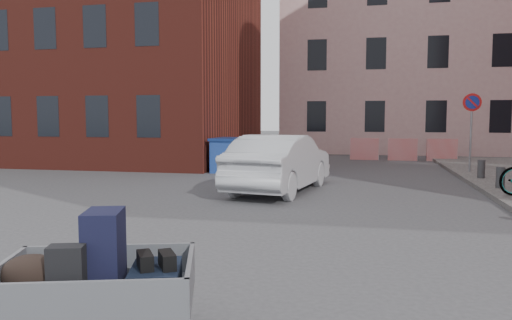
# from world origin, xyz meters

# --- Properties ---
(ground) EXTENTS (120.00, 120.00, 0.00)m
(ground) POSITION_xyz_m (0.00, 0.00, 0.00)
(ground) COLOR #38383A
(ground) RESTS_ON ground
(building_brick) EXTENTS (12.00, 10.00, 14.00)m
(building_brick) POSITION_xyz_m (-9.00, 13.00, 7.00)
(building_brick) COLOR #591E16
(building_brick) RESTS_ON ground
(building_pink) EXTENTS (16.00, 8.00, 14.00)m
(building_pink) POSITION_xyz_m (6.00, 22.00, 7.00)
(building_pink) COLOR #C09493
(building_pink) RESTS_ON ground
(far_building) EXTENTS (6.00, 6.00, 8.00)m
(far_building) POSITION_xyz_m (-20.00, 22.00, 4.00)
(far_building) COLOR maroon
(far_building) RESTS_ON ground
(no_parking_sign) EXTENTS (0.60, 0.09, 2.65)m
(no_parking_sign) POSITION_xyz_m (6.00, 9.48, 2.01)
(no_parking_sign) COLOR gray
(no_parking_sign) RESTS_ON sidewalk
(barriers) EXTENTS (4.70, 0.18, 1.00)m
(barriers) POSITION_xyz_m (4.20, 15.00, 0.50)
(barriers) COLOR red
(barriers) RESTS_ON ground
(trailer) EXTENTS (1.85, 1.97, 1.20)m
(trailer) POSITION_xyz_m (0.27, -4.74, 0.61)
(trailer) COLOR black
(trailer) RESTS_ON ground
(dumpster) EXTENTS (3.04, 1.73, 1.23)m
(dumpster) POSITION_xyz_m (-1.34, 8.76, 0.62)
(dumpster) COLOR navy
(dumpster) RESTS_ON ground
(silver_car) EXTENTS (2.34, 4.81, 1.52)m
(silver_car) POSITION_xyz_m (0.30, 4.60, 0.76)
(silver_car) COLOR #AFB1B6
(silver_car) RESTS_ON ground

